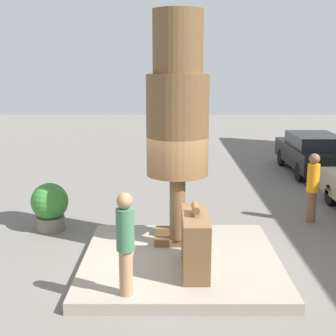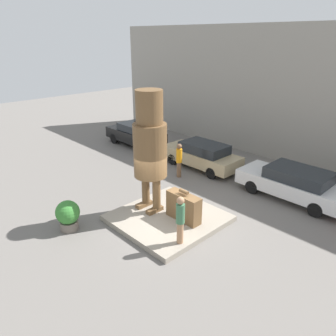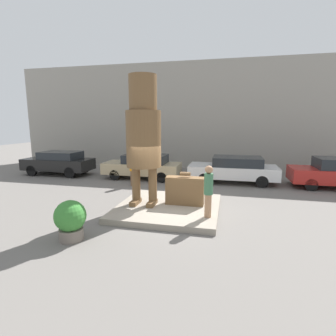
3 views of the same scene
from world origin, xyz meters
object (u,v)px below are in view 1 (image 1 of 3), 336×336
object	(u,v)px
giant_suitcase	(195,242)
planter_pot	(50,205)
statue_figure	(178,111)
worker_hivis	(313,185)
tourist	(125,240)
parked_car_black	(312,152)

from	to	relation	value
giant_suitcase	planter_pot	distance (m)	4.37
statue_figure	giant_suitcase	distance (m)	2.77
giant_suitcase	planter_pot	xyz separation A→B (m)	(-2.75, -3.39, -0.13)
statue_figure	planter_pot	bearing A→B (deg)	-111.43
statue_figure	planter_pot	world-z (taller)	statue_figure
statue_figure	giant_suitcase	xyz separation A→B (m)	(1.54, 0.31, -2.29)
statue_figure	planter_pot	xyz separation A→B (m)	(-1.21, -3.08, -2.42)
statue_figure	worker_hivis	distance (m)	4.43
giant_suitcase	worker_hivis	distance (m)	4.63
giant_suitcase	tourist	bearing A→B (deg)	-50.68
giant_suitcase	worker_hivis	size ratio (longest dim) A/B	0.81
parked_car_black	worker_hivis	bearing A→B (deg)	163.30
statue_figure	giant_suitcase	bearing A→B (deg)	11.24
giant_suitcase	worker_hivis	bearing A→B (deg)	136.57
statue_figure	tourist	size ratio (longest dim) A/B	2.76
planter_pot	parked_car_black	bearing A→B (deg)	127.17
planter_pot	worker_hivis	distance (m)	6.61
statue_figure	tourist	world-z (taller)	statue_figure
parked_car_black	giant_suitcase	bearing A→B (deg)	151.60
giant_suitcase	planter_pot	size ratio (longest dim) A/B	1.24
planter_pot	worker_hivis	bearing A→B (deg)	95.26
parked_car_black	statue_figure	bearing A→B (deg)	145.27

